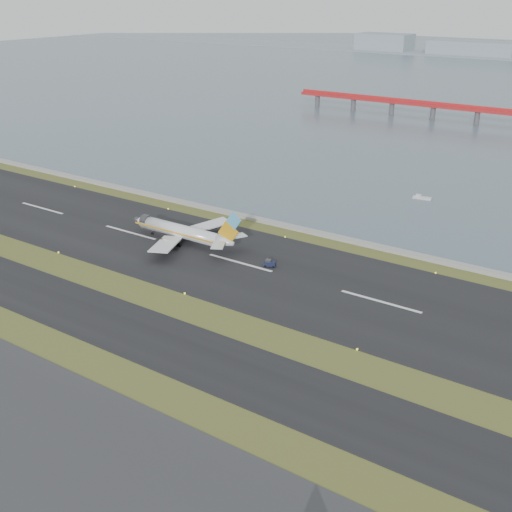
# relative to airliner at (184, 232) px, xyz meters

# --- Properties ---
(ground) EXTENTS (1000.00, 1000.00, 0.00)m
(ground) POSITION_rel_airliner_xyz_m (21.06, -32.42, -3.46)
(ground) COLOR #374B1A
(ground) RESTS_ON ground
(taxiway_strip) EXTENTS (1000.00, 18.00, 0.10)m
(taxiway_strip) POSITION_rel_airliner_xyz_m (21.06, -44.42, -3.41)
(taxiway_strip) COLOR black
(taxiway_strip) RESTS_ON ground
(runway_strip) EXTENTS (1000.00, 45.00, 0.10)m
(runway_strip) POSITION_rel_airliner_xyz_m (21.06, -2.42, -3.41)
(runway_strip) COLOR black
(runway_strip) RESTS_ON ground
(seawall) EXTENTS (1000.00, 2.50, 1.00)m
(seawall) POSITION_rel_airliner_xyz_m (21.06, 27.58, -2.96)
(seawall) COLOR gray
(seawall) RESTS_ON ground
(airliner) EXTENTS (38.52, 32.89, 12.80)m
(airliner) POSITION_rel_airliner_xyz_m (0.00, 0.00, 0.00)
(airliner) COLOR silver
(airliner) RESTS_ON ground
(pushback_tug) EXTENTS (3.50, 2.78, 1.96)m
(pushback_tug) POSITION_rel_airliner_xyz_m (28.76, -0.01, -2.50)
(pushback_tug) COLOR black
(pushback_tug) RESTS_ON ground
(workboat_near) EXTENTS (6.42, 2.84, 1.51)m
(workboat_near) POSITION_rel_airliner_xyz_m (40.31, 77.67, -2.98)
(workboat_near) COLOR silver
(workboat_near) RESTS_ON ground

